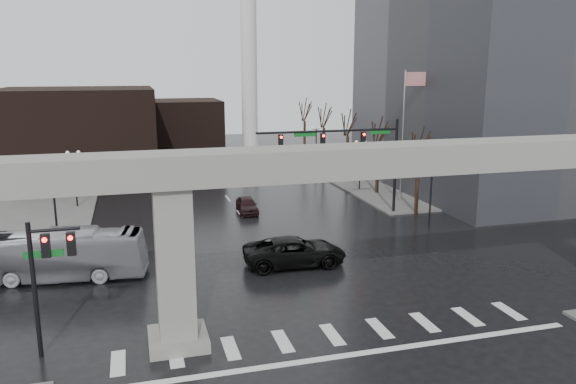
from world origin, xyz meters
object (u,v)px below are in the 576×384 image
signal_mast_arm (354,147)px  far_car (247,205)px  pickup_truck (295,252)px  city_bus (53,255)px

signal_mast_arm → far_car: signal_mast_arm is taller
signal_mast_arm → far_car: bearing=157.6°
pickup_truck → city_bus: size_ratio=0.61×
pickup_truck → far_car: (-0.27, 13.69, -0.21)m
signal_mast_arm → pickup_truck: bearing=-128.1°
signal_mast_arm → city_bus: bearing=-158.6°
pickup_truck → far_car: 13.69m
signal_mast_arm → far_car: 10.36m
pickup_truck → city_bus: (-14.26, 1.52, 0.58)m
pickup_truck → city_bus: 14.36m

